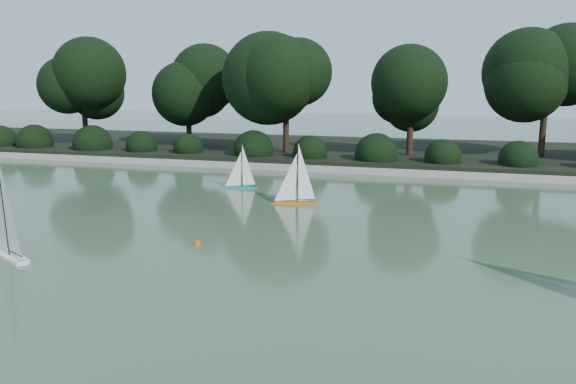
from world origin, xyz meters
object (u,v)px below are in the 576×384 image
at_px(sailboat_orange, 292,193).
at_px(sailboat_teal, 238,181).
at_px(sailboat_white_a, 4,238).
at_px(race_buoy, 197,244).

relative_size(sailboat_orange, sailboat_teal, 1.19).
bearing_deg(sailboat_orange, sailboat_teal, 142.44).
bearing_deg(sailboat_white_a, sailboat_teal, 77.97).
bearing_deg(sailboat_teal, sailboat_white_a, -102.03).
relative_size(sailboat_teal, race_buoy, 9.36).
bearing_deg(sailboat_orange, race_buoy, -100.29).
bearing_deg(sailboat_white_a, sailboat_orange, 57.12).
distance_m(sailboat_white_a, sailboat_teal, 6.34).
distance_m(sailboat_orange, race_buoy, 3.48).
distance_m(sailboat_white_a, sailboat_orange, 5.74).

